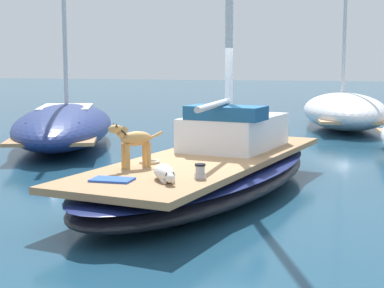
{
  "coord_description": "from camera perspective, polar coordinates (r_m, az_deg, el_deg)",
  "views": [
    {
      "loc": [
        2.5,
        -10.06,
        2.29
      ],
      "look_at": [
        0.0,
        -1.0,
        1.01
      ],
      "focal_mm": 57.92,
      "sensor_mm": 36.0,
      "label": 1
    }
  ],
  "objects": [
    {
      "name": "deck_towel",
      "position": [
        8.48,
        -7.36,
        -3.28
      ],
      "size": [
        0.57,
        0.37,
        0.03
      ],
      "primitive_type": "cube",
      "rotation": [
        0.0,
        0.0,
        0.01
      ],
      "color": "blue",
      "rests_on": "sailboat_main"
    },
    {
      "name": "ground_plane",
      "position": [
        10.61,
        1.44,
        -4.71
      ],
      "size": [
        120.0,
        120.0,
        0.0
      ],
      "primitive_type": "plane",
      "color": "navy"
    },
    {
      "name": "cabin_house",
      "position": [
        11.46,
        3.86,
        1.3
      ],
      "size": [
        1.78,
        2.45,
        0.84
      ],
      "color": "silver",
      "rests_on": "sailboat_main"
    },
    {
      "name": "moored_boat_far_astern",
      "position": [
        21.35,
        13.87,
        3.02
      ],
      "size": [
        3.63,
        6.45,
        6.86
      ],
      "color": "white",
      "rests_on": "ground"
    },
    {
      "name": "dog_white",
      "position": [
        8.41,
        -2.53,
        -2.68
      ],
      "size": [
        0.55,
        0.86,
        0.22
      ],
      "color": "silver",
      "rests_on": "sailboat_main"
    },
    {
      "name": "coiled_rope",
      "position": [
        9.87,
        -3.93,
        -1.64
      ],
      "size": [
        0.32,
        0.32,
        0.04
      ],
      "primitive_type": "torus",
      "color": "beige",
      "rests_on": "sailboat_main"
    },
    {
      "name": "sailboat_main",
      "position": [
        10.55,
        1.45,
        -2.93
      ],
      "size": [
        3.8,
        7.57,
        0.66
      ],
      "color": "black",
      "rests_on": "ground"
    },
    {
      "name": "dog_tan",
      "position": [
        9.4,
        -5.42,
        0.34
      ],
      "size": [
        0.66,
        0.77,
        0.7
      ],
      "color": "tan",
      "rests_on": "sailboat_main"
    },
    {
      "name": "deck_winch",
      "position": [
        8.55,
        0.75,
        -2.56
      ],
      "size": [
        0.16,
        0.16,
        0.21
      ],
      "color": "#B7B7BC",
      "rests_on": "sailboat_main"
    },
    {
      "name": "moored_boat_port_side",
      "position": [
        17.13,
        -11.7,
        1.8
      ],
      "size": [
        5.04,
        7.95,
        7.74
      ],
      "color": "navy",
      "rests_on": "ground"
    }
  ]
}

